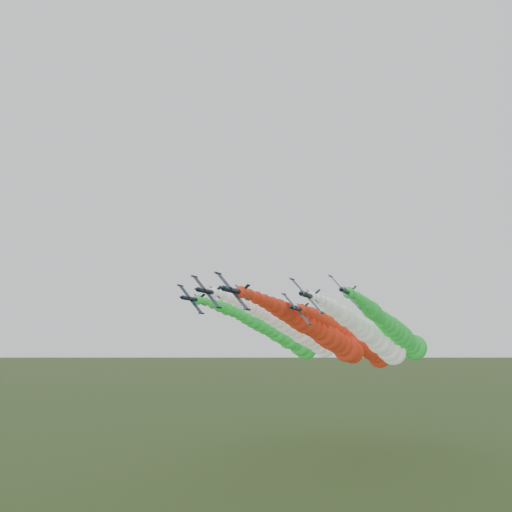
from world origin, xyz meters
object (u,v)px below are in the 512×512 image
object	(u,v)px
jet_inner_left	(298,332)
jet_outer_right	(398,334)
jet_inner_right	(375,339)
jet_trail	(361,344)
jet_lead	(326,336)
jet_outer_left	(283,336)

from	to	relation	value
jet_inner_left	jet_outer_right	distance (m)	28.94
jet_inner_right	jet_trail	distance (m)	13.01
jet_lead	jet_trail	size ratio (longest dim) A/B	0.99
jet_outer_right	jet_lead	bearing A→B (deg)	-126.01
jet_inner_left	jet_outer_left	size ratio (longest dim) A/B	0.99
jet_outer_right	jet_inner_right	bearing A→B (deg)	-124.50
jet_lead	jet_inner_right	xyz separation A→B (m)	(10.41, 13.89, -0.65)
jet_inner_right	jet_trail	world-z (taller)	jet_inner_right
jet_inner_left	jet_outer_right	world-z (taller)	jet_inner_left
jet_inner_left	jet_outer_left	xyz separation A→B (m)	(-8.67, 12.44, -1.07)
jet_inner_left	jet_outer_right	bearing A→B (deg)	21.69
jet_lead	jet_outer_left	distance (m)	30.70
jet_inner_right	jet_trail	bearing A→B (deg)	117.56
jet_inner_left	jet_trail	xyz separation A→B (m)	(15.46, 14.25, -3.40)
jet_inner_left	jet_inner_right	size ratio (longest dim) A/B	0.99
jet_trail	jet_lead	bearing A→B (deg)	-99.89
jet_lead	jet_trail	world-z (taller)	jet_lead
jet_inner_left	jet_outer_left	distance (m)	15.20
jet_inner_left	jet_outer_left	bearing A→B (deg)	124.87
jet_lead	jet_inner_right	world-z (taller)	jet_lead
jet_inner_right	jet_trail	xyz separation A→B (m)	(-5.99, 11.47, -1.38)
jet_inner_right	jet_outer_right	size ratio (longest dim) A/B	1.00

